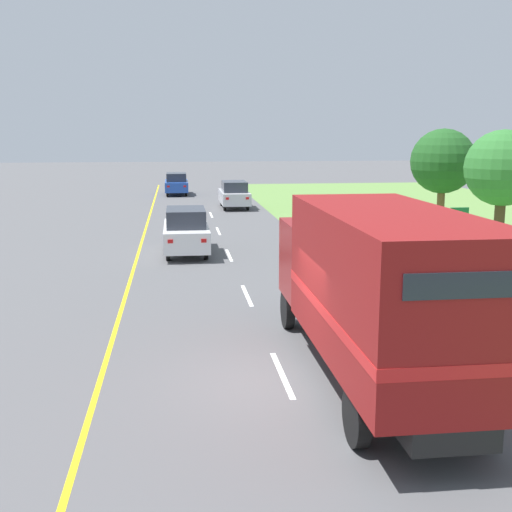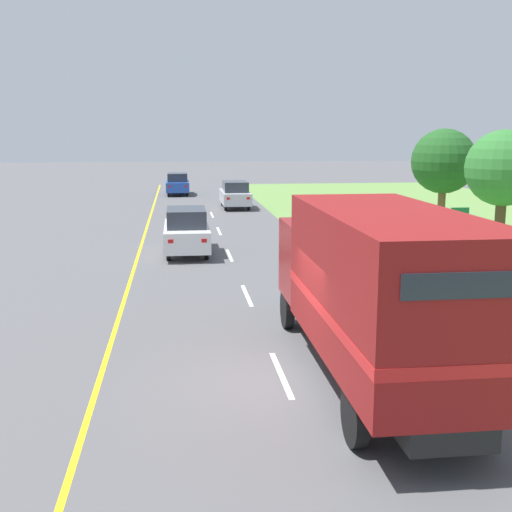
{
  "view_description": "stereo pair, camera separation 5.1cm",
  "coord_description": "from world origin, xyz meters",
  "px_view_note": "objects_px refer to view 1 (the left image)",
  "views": [
    {
      "loc": [
        -2.09,
        -12.03,
        4.91
      ],
      "look_at": [
        0.3,
        7.1,
        1.2
      ],
      "focal_mm": 45.0,
      "sensor_mm": 36.0,
      "label": 1
    },
    {
      "loc": [
        -2.04,
        -12.03,
        4.91
      ],
      "look_at": [
        0.3,
        7.1,
        1.2
      ],
      "focal_mm": 45.0,
      "sensor_mm": 36.0,
      "label": 2
    }
  ],
  "objects_px": {
    "roadside_tree_mid": "(443,162)",
    "lead_car_silver_ahead": "(234,194)",
    "highway_sign": "(440,238)",
    "roadside_tree_near": "(503,169)",
    "lead_car_white": "(186,231)",
    "lead_car_blue_ahead": "(176,183)",
    "horse_trailer_truck": "(375,286)"
  },
  "relations": [
    {
      "from": "highway_sign",
      "to": "roadside_tree_near",
      "type": "xyz_separation_m",
      "value": [
        4.86,
        5.42,
        1.88
      ]
    },
    {
      "from": "roadside_tree_mid",
      "to": "horse_trailer_truck",
      "type": "bearing_deg",
      "value": -116.39
    },
    {
      "from": "lead_car_blue_ahead",
      "to": "highway_sign",
      "type": "relative_size",
      "value": 1.78
    },
    {
      "from": "lead_car_white",
      "to": "lead_car_silver_ahead",
      "type": "xyz_separation_m",
      "value": [
        3.44,
        16.05,
        -0.04
      ]
    },
    {
      "from": "highway_sign",
      "to": "horse_trailer_truck",
      "type": "bearing_deg",
      "value": -120.86
    },
    {
      "from": "highway_sign",
      "to": "roadside_tree_near",
      "type": "bearing_deg",
      "value": 48.13
    },
    {
      "from": "lead_car_blue_ahead",
      "to": "roadside_tree_mid",
      "type": "relative_size",
      "value": 0.89
    },
    {
      "from": "highway_sign",
      "to": "roadside_tree_mid",
      "type": "bearing_deg",
      "value": 66.99
    },
    {
      "from": "lead_car_white",
      "to": "roadside_tree_mid",
      "type": "height_order",
      "value": "roadside_tree_mid"
    },
    {
      "from": "lead_car_white",
      "to": "roadside_tree_near",
      "type": "bearing_deg",
      "value": -5.45
    },
    {
      "from": "horse_trailer_truck",
      "to": "highway_sign",
      "type": "xyz_separation_m",
      "value": [
        4.65,
        7.78,
        -0.4
      ]
    },
    {
      "from": "highway_sign",
      "to": "lead_car_silver_ahead",
      "type": "bearing_deg",
      "value": 101.52
    },
    {
      "from": "lead_car_blue_ahead",
      "to": "roadside_tree_near",
      "type": "distance_m",
      "value": 30.27
    },
    {
      "from": "lead_car_blue_ahead",
      "to": "roadside_tree_mid",
      "type": "bearing_deg",
      "value": -58.66
    },
    {
      "from": "lead_car_white",
      "to": "lead_car_silver_ahead",
      "type": "height_order",
      "value": "lead_car_white"
    },
    {
      "from": "roadside_tree_near",
      "to": "roadside_tree_mid",
      "type": "xyz_separation_m",
      "value": [
        -0.17,
        5.62,
        0.04
      ]
    },
    {
      "from": "horse_trailer_truck",
      "to": "highway_sign",
      "type": "distance_m",
      "value": 9.08
    },
    {
      "from": "roadside_tree_near",
      "to": "lead_car_blue_ahead",
      "type": "bearing_deg",
      "value": 116.06
    },
    {
      "from": "lead_car_white",
      "to": "lead_car_blue_ahead",
      "type": "distance_m",
      "value": 25.86
    },
    {
      "from": "horse_trailer_truck",
      "to": "roadside_tree_near",
      "type": "relative_size",
      "value": 1.69
    },
    {
      "from": "highway_sign",
      "to": "roadside_tree_near",
      "type": "height_order",
      "value": "roadside_tree_near"
    },
    {
      "from": "lead_car_blue_ahead",
      "to": "highway_sign",
      "type": "xyz_separation_m",
      "value": [
        8.39,
        -32.51,
        0.68
      ]
    },
    {
      "from": "lead_car_silver_ahead",
      "to": "horse_trailer_truck",
      "type": "bearing_deg",
      "value": -90.05
    },
    {
      "from": "lead_car_silver_ahead",
      "to": "highway_sign",
      "type": "bearing_deg",
      "value": -78.48
    },
    {
      "from": "lead_car_white",
      "to": "highway_sign",
      "type": "xyz_separation_m",
      "value": [
        8.07,
        -6.66,
        0.63
      ]
    },
    {
      "from": "roadside_tree_near",
      "to": "lead_car_silver_ahead",
      "type": "bearing_deg",
      "value": 118.76
    },
    {
      "from": "lead_car_blue_ahead",
      "to": "highway_sign",
      "type": "height_order",
      "value": "highway_sign"
    },
    {
      "from": "highway_sign",
      "to": "roadside_tree_mid",
      "type": "relative_size",
      "value": 0.5
    },
    {
      "from": "lead_car_blue_ahead",
      "to": "roadside_tree_mid",
      "type": "height_order",
      "value": "roadside_tree_mid"
    },
    {
      "from": "horse_trailer_truck",
      "to": "roadside_tree_mid",
      "type": "xyz_separation_m",
      "value": [
        9.34,
        18.82,
        1.52
      ]
    },
    {
      "from": "roadside_tree_near",
      "to": "highway_sign",
      "type": "bearing_deg",
      "value": -131.87
    },
    {
      "from": "roadside_tree_mid",
      "to": "lead_car_silver_ahead",
      "type": "bearing_deg",
      "value": 128.61
    }
  ]
}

